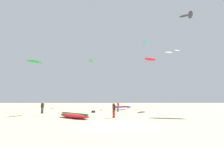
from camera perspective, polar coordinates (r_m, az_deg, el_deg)
name	(u,v)px	position (r m, az deg, el deg)	size (l,w,h in m)	color
ground_plane	(114,125)	(14.69, 0.71, -16.92)	(120.00, 120.00, 0.00)	beige
person_foreground	(114,109)	(19.46, 0.58, -11.77)	(0.39, 0.49, 1.74)	#B21E23
person_midground	(42,107)	(26.83, -22.36, -10.24)	(0.56, 0.38, 1.69)	#2D2D33
person_left	(118,106)	(27.52, 2.00, -10.85)	(0.37, 0.52, 1.62)	black
kite_grounded_near	(122,107)	(37.68, 3.30, -11.19)	(4.42, 2.13, 0.51)	purple
kite_grounded_mid	(121,109)	(32.04, 3.02, -11.81)	(3.28, 2.96, 0.43)	white
kite_grounded_far	(74,116)	(19.77, -12.61, -13.66)	(4.57, 4.19, 0.59)	red
cooler_box	(93,112)	(26.45, -6.27, -12.63)	(0.56, 0.36, 0.32)	#2D2D33
kite_aloft_0	(34,62)	(48.47, -24.64, 3.66)	(3.50, 3.42, 0.85)	green
kite_aloft_2	(177,50)	(60.63, 20.89, 7.25)	(2.76, 1.29, 0.65)	blue
kite_aloft_3	(190,15)	(45.40, 24.87, 17.48)	(2.33, 3.98, 0.88)	#2D2D33
kite_aloft_4	(169,52)	(45.85, 18.53, 6.78)	(2.42, 1.43, 0.31)	white
kite_aloft_6	(91,61)	(43.94, -7.16, 4.28)	(1.09, 3.27, 0.53)	green
kite_aloft_7	(184,16)	(53.16, 23.11, 17.39)	(2.62, 1.98, 0.54)	#2D2D33
kite_aloft_8	(145,43)	(41.91, 10.91, 10.18)	(0.76, 2.55, 0.31)	#19B29E
kite_aloft_9	(150,59)	(44.48, 12.73, 4.66)	(3.59, 2.26, 0.83)	red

